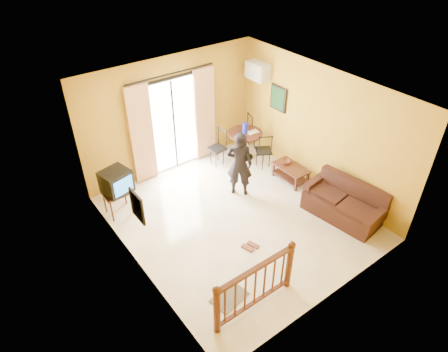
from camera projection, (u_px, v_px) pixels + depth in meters
ground at (237, 218)px, 8.42m from camera, size 5.00×5.00×0.00m
room_shell at (239, 149)px, 7.44m from camera, size 5.00×5.00×5.00m
balcony_door at (174, 124)px, 9.33m from camera, size 2.25×0.14×2.46m
tv_table at (117, 194)px, 8.30m from camera, size 0.56×0.46×0.56m
television at (116, 181)px, 8.13m from camera, size 0.64×0.60×0.49m
picture_left at (137, 206)px, 6.32m from camera, size 0.05×0.42×0.52m
dining_table at (245, 138)px, 10.02m from camera, size 0.87×0.87×0.73m
water_jug at (245, 128)px, 9.87m from camera, size 0.14×0.14×0.26m
serving_tray at (253, 132)px, 9.94m from camera, size 0.30×0.21×0.02m
dining_chairs at (245, 158)px, 10.33m from camera, size 1.81×1.42×0.95m
air_conditioner at (257, 71)px, 9.47m from camera, size 0.31×0.60×0.40m
botanical_print at (278, 98)px, 9.40m from camera, size 0.05×0.50×0.60m
coffee_table at (291, 171)px, 9.39m from camera, size 0.47×0.85×0.38m
bowl at (286, 162)px, 9.42m from camera, size 0.27×0.27×0.07m
sofa at (344, 204)px, 8.33m from camera, size 0.99×1.78×0.80m
standing_person at (239, 164)px, 8.69m from camera, size 0.66×0.66×1.55m
stair_balustrade at (255, 284)px, 6.30m from camera, size 1.63×0.13×1.04m
doormat at (229, 297)px, 6.76m from camera, size 0.66×0.49×0.02m
sandals at (250, 246)px, 7.72m from camera, size 0.30×0.27×0.03m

